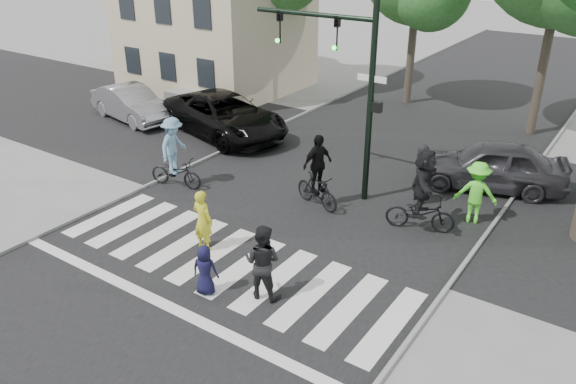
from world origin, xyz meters
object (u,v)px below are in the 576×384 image
(pedestrian_child, at_px, (205,270))
(car_grey, at_px, (491,165))
(car_silver, at_px, (131,104))
(traffic_signal, at_px, (346,71))
(pedestrian_adult, at_px, (262,262))
(cyclist_left, at_px, (174,157))
(cyclist_mid, at_px, (317,178))
(cyclist_right, at_px, (422,195))
(car_suv, at_px, (224,115))
(pedestrian_woman, at_px, (203,220))

(pedestrian_child, height_order, car_grey, car_grey)
(car_grey, bearing_deg, car_silver, -101.84)
(traffic_signal, xyz_separation_m, pedestrian_child, (0.11, -6.51, -3.28))
(pedestrian_child, xyz_separation_m, pedestrian_adult, (1.16, 0.65, 0.29))
(traffic_signal, relative_size, cyclist_left, 2.56)
(pedestrian_child, xyz_separation_m, car_grey, (3.66, 9.53, 0.17))
(cyclist_mid, distance_m, car_grey, 5.79)
(car_grey, bearing_deg, cyclist_right, -29.38)
(pedestrian_child, bearing_deg, cyclist_left, -60.16)
(pedestrian_adult, relative_size, car_suv, 0.30)
(pedestrian_woman, distance_m, pedestrian_adult, 2.66)
(cyclist_left, xyz_separation_m, cyclist_mid, (4.53, 1.36, -0.08))
(cyclist_right, bearing_deg, car_silver, 171.16)
(cyclist_right, bearing_deg, pedestrian_adult, -109.26)
(cyclist_left, distance_m, car_silver, 7.67)
(pedestrian_child, xyz_separation_m, car_suv, (-6.71, 8.64, 0.21))
(pedestrian_woman, bearing_deg, car_suv, -51.32)
(pedestrian_child, distance_m, cyclist_left, 6.16)
(pedestrian_woman, height_order, cyclist_right, cyclist_right)
(cyclist_left, bearing_deg, car_grey, 33.81)
(pedestrian_woman, relative_size, car_grey, 0.36)
(pedestrian_adult, height_order, cyclist_right, cyclist_right)
(car_grey, bearing_deg, traffic_signal, -69.65)
(pedestrian_child, xyz_separation_m, cyclist_mid, (-0.23, 5.24, 0.32))
(pedestrian_woman, height_order, pedestrian_adult, pedestrian_adult)
(cyclist_mid, bearing_deg, pedestrian_woman, -106.75)
(pedestrian_child, distance_m, car_suv, 10.94)
(pedestrian_adult, bearing_deg, pedestrian_child, 17.81)
(traffic_signal, relative_size, car_suv, 1.00)
(pedestrian_woman, height_order, car_silver, pedestrian_woman)
(traffic_signal, distance_m, car_silver, 11.73)
(cyclist_mid, height_order, car_silver, cyclist_mid)
(pedestrian_woman, height_order, car_suv, pedestrian_woman)
(car_suv, bearing_deg, cyclist_left, -142.20)
(pedestrian_woman, bearing_deg, pedestrian_adult, 164.24)
(traffic_signal, height_order, car_suv, traffic_signal)
(car_suv, xyz_separation_m, car_grey, (10.37, 0.89, -0.04))
(cyclist_right, bearing_deg, pedestrian_child, -117.24)
(cyclist_mid, xyz_separation_m, car_suv, (-6.48, 3.39, -0.11))
(car_suv, relative_size, car_grey, 1.29)
(cyclist_mid, bearing_deg, car_silver, 166.81)
(cyclist_left, height_order, cyclist_right, cyclist_right)
(car_suv, relative_size, car_silver, 1.34)
(cyclist_left, xyz_separation_m, car_suv, (-1.94, 4.75, -0.18))
(cyclist_left, height_order, car_silver, cyclist_left)
(traffic_signal, relative_size, pedestrian_child, 4.85)
(pedestrian_woman, height_order, car_grey, pedestrian_woman)
(pedestrian_woman, xyz_separation_m, car_grey, (5.03, 8.07, -0.05))
(pedestrian_adult, relative_size, cyclist_left, 0.78)
(pedestrian_adult, xyz_separation_m, car_grey, (2.51, 8.88, -0.12))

